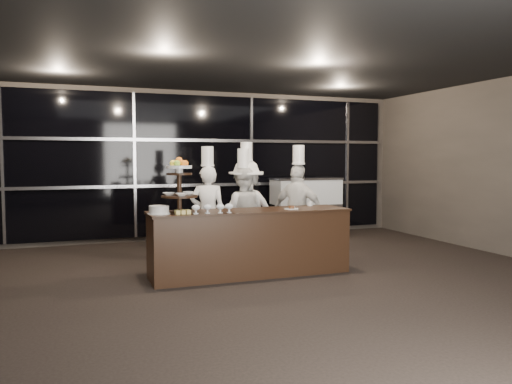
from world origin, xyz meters
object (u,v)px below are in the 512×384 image
object	(u,v)px
chef_a	(208,212)
chef_b	(243,213)
display_stand	(179,181)
chef_d	(298,211)
chef_c	(246,209)
buffet_counter	(250,242)
display_case	(306,205)
layer_cake	(159,210)

from	to	relation	value
chef_a	chef_b	world-z (taller)	chef_a
display_stand	chef_d	world-z (taller)	chef_d
chef_b	chef_c	bearing A→B (deg)	49.87
display_stand	chef_c	world-z (taller)	chef_c
chef_c	chef_d	size ratio (longest dim) A/B	1.03
chef_c	chef_d	world-z (taller)	chef_c
chef_d	display_stand	bearing A→B (deg)	-161.30
buffet_counter	chef_a	distance (m)	1.11
chef_a	chef_b	distance (m)	0.59
display_stand	display_case	world-z (taller)	display_stand
display_stand	display_case	distance (m)	4.21
buffet_counter	chef_c	distance (m)	1.21
chef_b	chef_d	world-z (taller)	chef_d
layer_cake	display_stand	bearing A→B (deg)	10.02
buffet_counter	chef_b	world-z (taller)	chef_b
layer_cake	chef_a	xyz separation A→B (m)	(0.94, 1.05, -0.18)
chef_c	buffet_counter	bearing A→B (deg)	-106.64
layer_cake	chef_b	distance (m)	1.87
chef_a	chef_b	xyz separation A→B (m)	(0.59, 0.01, -0.03)
chef_b	chef_c	world-z (taller)	chef_c
display_stand	chef_d	distance (m)	2.26
buffet_counter	layer_cake	xyz separation A→B (m)	(-1.28, -0.05, 0.51)
chef_b	chef_d	distance (m)	0.89
display_stand	chef_b	world-z (taller)	chef_b
layer_cake	chef_b	xyz separation A→B (m)	(1.53, 1.06, -0.21)
buffet_counter	chef_b	size ratio (longest dim) A/B	1.58
chef_b	layer_cake	bearing A→B (deg)	-145.24
layer_cake	chef_c	bearing A→B (deg)	35.78
buffet_counter	display_stand	size ratio (longest dim) A/B	3.81
display_case	chef_c	distance (m)	2.42
chef_c	chef_d	distance (m)	0.85
display_stand	layer_cake	size ratio (longest dim) A/B	2.48
layer_cake	display_case	bearing A→B (deg)	38.26
chef_a	display_case	bearing A→B (deg)	33.54
display_case	display_stand	bearing A→B (deg)	-139.87
buffet_counter	chef_c	world-z (taller)	chef_c
display_case	chef_d	xyz separation A→B (m)	(-1.10, -1.98, 0.11)
buffet_counter	layer_cake	world-z (taller)	layer_cake
display_case	chef_b	world-z (taller)	chef_b
layer_cake	display_case	world-z (taller)	display_case
buffet_counter	chef_c	bearing A→B (deg)	73.36
display_stand	chef_d	bearing A→B (deg)	18.70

